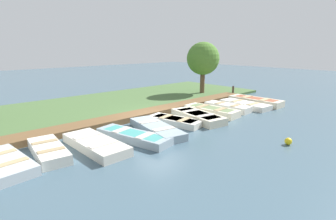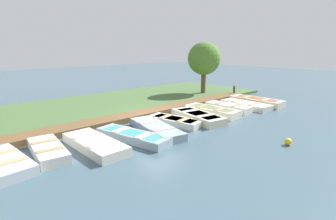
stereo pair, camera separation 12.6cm
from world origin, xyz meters
The scene contains 17 objects.
ground_plane centered at (0.00, 0.00, 0.00)m, with size 80.00×80.00×0.00m, color #425B6B.
shore_bank centered at (-5.00, 0.00, 0.09)m, with size 8.00×24.00×0.17m.
dock_walkway centered at (-1.17, 0.00, 0.15)m, with size 1.17×17.39×0.29m.
rowboat_0 centered at (0.96, -7.40, 0.18)m, with size 2.87×1.42×0.36m.
rowboat_1 centered at (0.87, -6.00, 0.19)m, with size 2.74×1.25×0.39m.
rowboat_2 centered at (1.41, -4.44, 0.19)m, with size 3.27×1.27×0.38m.
rowboat_3 centered at (1.60, -2.81, 0.17)m, with size 3.58×1.70×0.35m.
rowboat_4 centered at (1.47, -1.42, 0.18)m, with size 3.65×1.77×0.36m.
rowboat_5 centered at (1.10, 0.11, 0.16)m, with size 2.98×1.54×0.33m.
rowboat_6 centered at (1.43, 1.52, 0.21)m, with size 3.38×1.71×0.42m.
rowboat_7 centered at (1.13, 3.06, 0.21)m, with size 3.28×1.37×0.42m.
rowboat_8 centered at (1.16, 4.64, 0.20)m, with size 2.89×1.10×0.40m.
rowboat_9 centered at (1.45, 6.16, 0.17)m, with size 3.33×1.41×0.35m.
rowboat_10 centered at (1.45, 7.49, 0.22)m, with size 3.55×1.20×0.44m.
mooring_post_far centered at (-1.27, 8.85, 0.43)m, with size 0.16×0.16×0.85m.
buoy centered at (6.27, 1.44, 0.14)m, with size 0.29×0.29×0.29m.
park_tree_left centered at (-3.37, 7.57, 2.89)m, with size 2.59×2.59×4.22m.
Camera 1 is at (10.26, -8.82, 3.83)m, focal length 28.00 mm.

